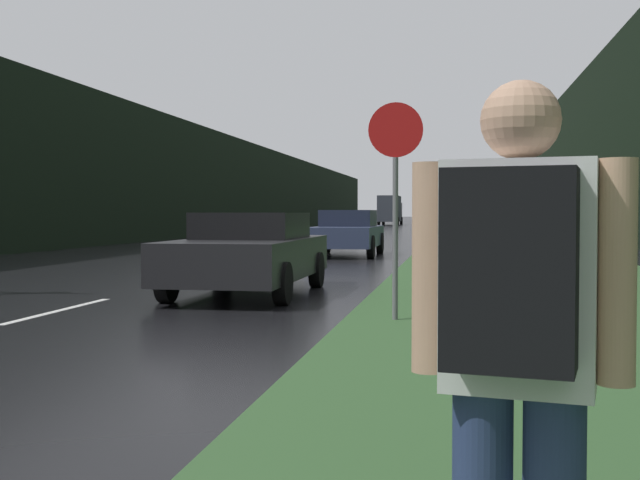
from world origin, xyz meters
TOP-DOWN VIEW (x-y plane):
  - grass_verge at (7.05, 40.00)m, footprint 6.00×240.00m
  - lane_stripe_c at (0.00, 12.12)m, footprint 0.12×3.00m
  - lane_stripe_d at (0.00, 19.12)m, footprint 0.12×3.00m
  - treeline_far_side at (-10.05, 50.00)m, footprint 2.00×140.00m
  - treeline_near_side at (13.05, 50.00)m, footprint 2.00×140.00m
  - stop_sign at (4.70, 11.81)m, footprint 0.69×0.07m
  - hitchhiker_with_backpack at (5.62, 3.95)m, footprint 0.59×0.47m
  - car_passing_near at (2.02, 14.80)m, footprint 2.00×4.70m
  - car_passing_far at (2.02, 27.11)m, footprint 2.01×4.72m
  - delivery_truck at (-2.02, 93.08)m, footprint 2.38×8.96m

SIDE VIEW (x-z plane):
  - lane_stripe_c at x=0.00m, z-range 0.00..0.01m
  - lane_stripe_d at x=0.00m, z-range 0.00..0.01m
  - grass_verge at x=7.05m, z-range 0.00..0.02m
  - car_passing_near at x=2.02m, z-range 0.02..1.39m
  - car_passing_far at x=2.02m, z-range 0.01..1.47m
  - hitchhiker_with_backpack at x=5.62m, z-range 0.13..1.85m
  - stop_sign at x=4.70m, z-range 0.32..3.07m
  - delivery_truck at x=-2.02m, z-range 0.10..3.39m
  - treeline_far_side at x=-10.05m, z-range 0.00..6.41m
  - treeline_near_side at x=13.05m, z-range 0.00..8.91m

